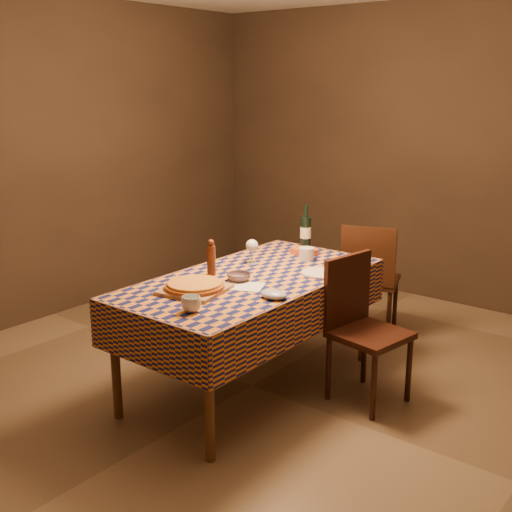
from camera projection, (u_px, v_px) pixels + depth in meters
name	position (u px, v px, depth m)	size (l,w,h in m)	color
room	(251.00, 188.00, 3.98)	(5.00, 5.10, 2.70)	brown
dining_table	(251.00, 288.00, 4.16)	(0.94, 1.84, 0.77)	brown
cutting_board	(195.00, 290.00, 3.85)	(0.35, 0.35, 0.02)	#976F47
pizza	(195.00, 285.00, 3.84)	(0.46, 0.46, 0.04)	brown
pepper_mill	(211.00, 258.00, 4.15)	(0.06, 0.06, 0.24)	#472110
bowl	(239.00, 277.00, 4.05)	(0.15, 0.15, 0.05)	#5F4850
wine_glass	(252.00, 246.00, 4.41)	(0.09, 0.09, 0.17)	silver
wine_bottle	(306.00, 232.00, 4.85)	(0.09, 0.09, 0.33)	black
deli_tub	(307.00, 254.00, 4.52)	(0.11, 0.11, 0.09)	silver
takeout_container	(304.00, 252.00, 4.67)	(0.17, 0.12, 0.04)	#D04C1B
white_plate	(321.00, 273.00, 4.20)	(0.25, 0.25, 0.01)	white
tumbler	(191.00, 304.00, 3.50)	(0.11, 0.11, 0.09)	silver
flour_patch	(243.00, 286.00, 3.95)	(0.24, 0.19, 0.00)	silver
flour_bag	(274.00, 294.00, 3.72)	(0.17, 0.13, 0.05)	#A5AFD4
chair_far	(369.00, 274.00, 5.05)	(0.54, 0.54, 0.93)	black
chair_right	(360.00, 320.00, 4.07)	(0.49, 0.49, 0.93)	black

